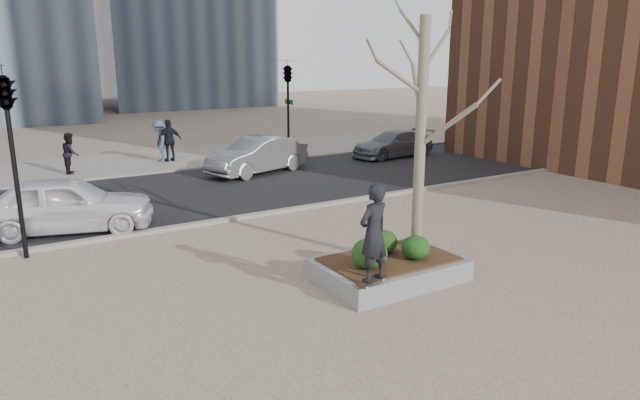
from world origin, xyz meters
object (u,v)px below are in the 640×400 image
planter (389,270)px  skateboarder (374,233)px  skateboard (372,282)px  police_car (66,204)px

planter → skateboarder: size_ratio=1.59×
skateboard → planter: bearing=21.6°
skateboard → skateboarder: size_ratio=0.41×
skateboard → skateboarder: skateboarder is taller
skateboarder → police_car: size_ratio=0.42×
skateboard → police_car: (-4.22, 8.15, 0.30)m
planter → skateboard: bearing=-141.3°
skateboarder → skateboard: bearing=180.0°
skateboarder → planter: bearing=-154.0°
planter → skateboard: size_ratio=3.85×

